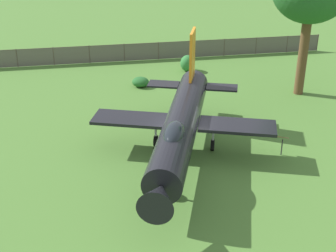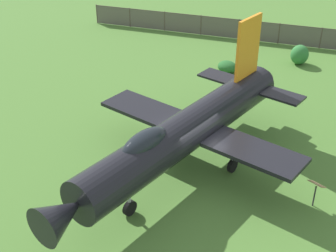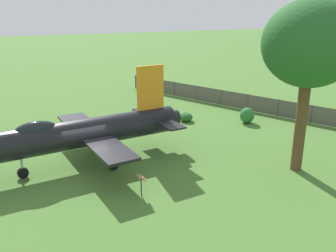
{
  "view_description": "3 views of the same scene",
  "coord_description": "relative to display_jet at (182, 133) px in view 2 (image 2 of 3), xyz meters",
  "views": [
    {
      "loc": [
        -5.31,
        20.19,
        11.82
      ],
      "look_at": [
        0.78,
        -0.29,
        1.61
      ],
      "focal_mm": 50.03,
      "sensor_mm": 36.0,
      "label": 1
    },
    {
      "loc": [
        -10.87,
        11.54,
        11.44
      ],
      "look_at": [
        0.17,
        0.91,
        2.48
      ],
      "focal_mm": 49.43,
      "sensor_mm": 36.0,
      "label": 2
    },
    {
      "loc": [
        -20.46,
        3.28,
        9.08
      ],
      "look_at": [
        -2.14,
        -4.43,
        2.5
      ],
      "focal_mm": 39.6,
      "sensor_mm": 36.0,
      "label": 3
    }
  ],
  "objects": [
    {
      "name": "shrub_near_fence",
      "position": [
        5.51,
        -9.56,
        -1.68
      ],
      "size": [
        1.21,
        1.07,
        0.7
      ],
      "color": "#235B26",
      "rests_on": "ground_plane"
    },
    {
      "name": "info_plaque",
      "position": [
        -4.83,
        -2.2,
        -1.17
      ],
      "size": [
        0.62,
        0.42,
        1.14
      ],
      "color": "#333333",
      "rests_on": "ground_plane"
    },
    {
      "name": "perimeter_fence",
      "position": [
        6.22,
        -16.0,
        -1.23
      ],
      "size": [
        25.32,
        12.86,
        1.49
      ],
      "rotation": [
        0.0,
        0.0,
        6.75
      ],
      "color": "#4C4238",
      "rests_on": "ground_plane"
    },
    {
      "name": "ground_plane",
      "position": [
        0.05,
        -0.36,
        -2.03
      ],
      "size": [
        200.0,
        200.0,
        0.0
      ],
      "primitive_type": "plane",
      "color": "#47722D"
    },
    {
      "name": "shrub_by_tree",
      "position": [
        3.18,
        -13.85,
        -1.4
      ],
      "size": [
        1.11,
        1.17,
        1.25
      ],
      "color": "#2D7033",
      "rests_on": "ground_plane"
    },
    {
      "name": "display_jet",
      "position": [
        0.0,
        0.0,
        0.0
      ],
      "size": [
        9.44,
        13.64,
        5.53
      ],
      "rotation": [
        0.0,
        0.0,
        1.7
      ],
      "color": "black",
      "rests_on": "ground_plane"
    }
  ]
}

